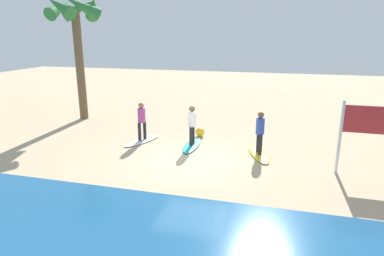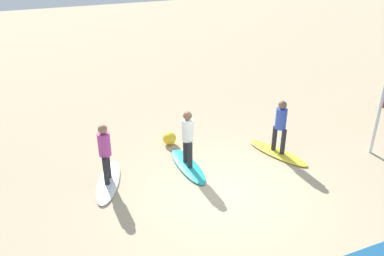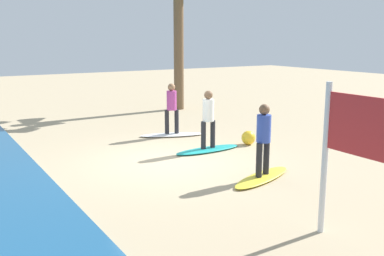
{
  "view_description": "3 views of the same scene",
  "coord_description": "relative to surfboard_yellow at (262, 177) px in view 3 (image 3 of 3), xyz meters",
  "views": [
    {
      "loc": [
        -3.1,
        11.42,
        4.57
      ],
      "look_at": [
        -0.02,
        0.04,
        1.25
      ],
      "focal_mm": 31.62,
      "sensor_mm": 36.0,
      "label": 1
    },
    {
      "loc": [
        4.02,
        7.48,
        6.06
      ],
      "look_at": [
        0.13,
        -1.82,
        1.05
      ],
      "focal_mm": 37.33,
      "sensor_mm": 36.0,
      "label": 2
    },
    {
      "loc": [
        -9.79,
        5.29,
        3.17
      ],
      "look_at": [
        -0.05,
        -0.69,
        0.83
      ],
      "focal_mm": 41.43,
      "sensor_mm": 36.0,
      "label": 3
    }
  ],
  "objects": [
    {
      "name": "surfer_white",
      "position": [
        5.03,
        -0.43,
        0.99
      ],
      "size": [
        0.32,
        0.44,
        1.64
      ],
      "color": "#232328",
      "rests_on": "surfboard_white"
    },
    {
      "name": "surfer_teal",
      "position": [
        2.77,
        -0.36,
        0.99
      ],
      "size": [
        0.32,
        0.46,
        1.64
      ],
      "color": "#232328",
      "rests_on": "surfboard_teal"
    },
    {
      "name": "ground_plane",
      "position": [
        2.38,
        1.14,
        -0.04
      ],
      "size": [
        60.0,
        60.0,
        0.0
      ],
      "primitive_type": "plane",
      "color": "tan"
    },
    {
      "name": "surfboard_yellow",
      "position": [
        0.0,
        0.0,
        0.0
      ],
      "size": [
        1.22,
        2.17,
        0.09
      ],
      "primitive_type": "ellipsoid",
      "rotation": [
        0.0,
        0.0,
        1.91
      ],
      "color": "yellow",
      "rests_on": "ground"
    },
    {
      "name": "beach_ball",
      "position": [
        2.79,
        -1.83,
        0.17
      ],
      "size": [
        0.42,
        0.42,
        0.42
      ],
      "primitive_type": "sphere",
      "color": "yellow",
      "rests_on": "ground"
    },
    {
      "name": "surfboard_white",
      "position": [
        5.03,
        -0.43,
        0.0
      ],
      "size": [
        1.26,
        2.16,
        0.09
      ],
      "primitive_type": "ellipsoid",
      "rotation": [
        0.0,
        0.0,
        1.21
      ],
      "color": "white",
      "rests_on": "ground"
    },
    {
      "name": "surfboard_teal",
      "position": [
        2.77,
        -0.36,
        0.0
      ],
      "size": [
        0.59,
        2.11,
        0.09
      ],
      "primitive_type": "ellipsoid",
      "rotation": [
        0.0,
        0.0,
        1.58
      ],
      "color": "teal",
      "rests_on": "ground"
    },
    {
      "name": "surfer_yellow",
      "position": [
        0.0,
        0.0,
        0.99
      ],
      "size": [
        0.32,
        0.44,
        1.64
      ],
      "color": "#232328",
      "rests_on": "surfboard_yellow"
    }
  ]
}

